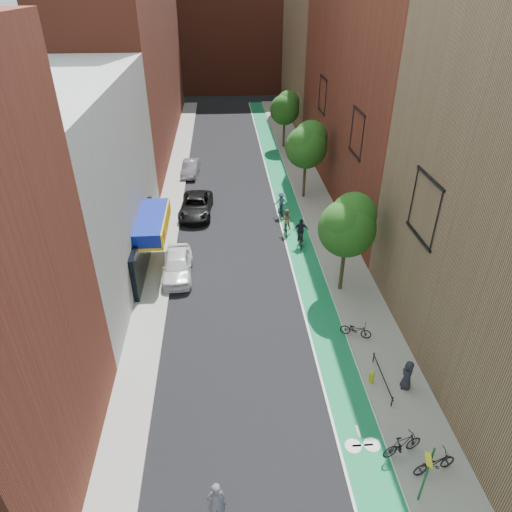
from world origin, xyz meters
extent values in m
plane|color=black|center=(0.00, 0.00, 0.00)|extent=(160.00, 160.00, 0.00)
cube|color=#167B40|center=(4.00, 26.00, 0.01)|extent=(2.00, 68.00, 0.01)
cube|color=gray|center=(-6.00, 26.00, 0.07)|extent=(2.00, 68.00, 0.15)
cube|color=gray|center=(6.50, 26.00, 0.07)|extent=(3.00, 68.00, 0.15)
cube|color=silver|center=(-11.00, 14.00, 6.00)|extent=(8.00, 20.00, 12.00)
cube|color=maroon|center=(-11.00, 42.00, 11.00)|extent=(8.00, 36.00, 22.00)
cube|color=maroon|center=(12.00, 26.00, 11.00)|extent=(8.00, 28.00, 22.00)
cube|color=#8C6B4C|center=(12.00, 50.00, 9.00)|extent=(8.00, 20.00, 18.00)
cube|color=maroon|center=(0.00, 72.00, 10.00)|extent=(30.00, 14.00, 20.00)
cylinder|color=#332619|center=(5.60, 10.00, 1.65)|extent=(0.24, 0.24, 3.30)
sphere|color=#1A4512|center=(5.60, 10.00, 4.38)|extent=(3.36, 3.36, 3.36)
sphere|color=#1A4512|center=(6.00, 10.30, 5.10)|extent=(2.64, 2.64, 2.64)
sphere|color=#1A4512|center=(5.30, 9.70, 4.86)|extent=(2.40, 2.40, 2.40)
cylinder|color=#332619|center=(5.60, 24.00, 1.73)|extent=(0.24, 0.24, 3.47)
sphere|color=#1A4512|center=(5.60, 24.00, 4.60)|extent=(3.53, 3.53, 3.53)
sphere|color=#1A4512|center=(6.00, 24.30, 5.36)|extent=(2.77, 2.77, 2.77)
sphere|color=#1A4512|center=(5.30, 23.70, 5.10)|extent=(2.52, 2.52, 2.52)
cylinder|color=#332619|center=(5.60, 38.00, 1.59)|extent=(0.24, 0.24, 3.19)
sphere|color=#1A4512|center=(5.60, 38.00, 4.23)|extent=(3.25, 3.25, 3.25)
sphere|color=#1A4512|center=(6.00, 38.30, 4.93)|extent=(2.55, 2.55, 2.55)
sphere|color=#1A4512|center=(5.30, 37.70, 4.70)|extent=(2.32, 2.32, 2.32)
cylinder|color=#194C26|center=(5.40, -3.50, 1.65)|extent=(0.08, 0.08, 3.00)
cube|color=yellow|center=(5.32, -3.50, 2.55)|extent=(0.02, 0.71, 0.71)
imported|color=white|center=(-4.60, 12.45, 0.79)|extent=(1.98, 4.68, 1.58)
imported|color=black|center=(-3.73, 21.45, 0.75)|extent=(2.80, 5.55, 1.51)
imported|color=#999AA1|center=(-4.60, 30.35, 0.69)|extent=(1.82, 4.27, 1.37)
imported|color=#525159|center=(-2.06, -3.67, 1.29)|extent=(0.75, 0.55, 1.89)
imported|color=black|center=(3.20, 17.60, 0.48)|extent=(0.55, 1.63, 0.96)
imported|color=#A3835F|center=(3.20, 17.70, 1.17)|extent=(0.83, 0.67, 1.63)
imported|color=black|center=(4.00, 15.63, 0.48)|extent=(0.76, 1.87, 0.96)
imported|color=black|center=(4.00, 15.73, 1.26)|extent=(1.10, 0.52, 1.83)
imported|color=black|center=(3.20, 20.63, 0.56)|extent=(0.60, 1.87, 1.11)
imported|color=#3E516F|center=(3.20, 20.73, 1.19)|extent=(1.11, 0.67, 1.68)
imported|color=black|center=(6.38, -2.41, 0.63)|extent=(1.94, 1.03, 0.97)
imported|color=black|center=(5.40, -1.56, 0.69)|extent=(1.88, 1.00, 1.09)
imported|color=black|center=(5.40, 5.59, 0.59)|extent=(1.77, 1.20, 0.88)
imported|color=#22222A|center=(6.82, 1.87, 0.94)|extent=(0.68, 0.87, 1.57)
cylinder|color=gold|center=(5.30, 2.28, 0.41)|extent=(0.23, 0.23, 0.52)
sphere|color=gold|center=(5.30, 2.28, 0.73)|extent=(0.24, 0.24, 0.24)
camera|label=1|loc=(-1.36, -12.74, 16.79)|focal=32.00mm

